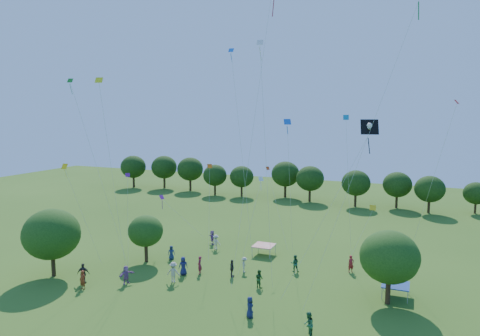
% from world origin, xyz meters
% --- Properties ---
extents(near_tree_west, '(5.29, 5.29, 6.50)m').
position_xyz_m(near_tree_west, '(-18.22, 11.57, 4.11)').
color(near_tree_west, '#422B19').
rests_on(near_tree_west, ground).
extents(near_tree_north, '(3.61, 3.61, 4.94)m').
position_xyz_m(near_tree_north, '(-12.36, 18.27, 3.30)').
color(near_tree_north, '#422B19').
rests_on(near_tree_north, ground).
extents(near_tree_east, '(4.73, 4.73, 6.08)m').
position_xyz_m(near_tree_east, '(11.60, 17.44, 3.94)').
color(near_tree_east, '#422B19').
rests_on(near_tree_east, ground).
extents(treeline, '(88.01, 8.77, 6.77)m').
position_xyz_m(treeline, '(-1.73, 55.43, 4.09)').
color(treeline, '#422B19').
rests_on(treeline, ground).
extents(tent_red_stripe, '(2.20, 2.20, 1.10)m').
position_xyz_m(tent_red_stripe, '(-1.74, 25.07, 1.04)').
color(tent_red_stripe, red).
rests_on(tent_red_stripe, ground).
extents(tent_blue, '(2.20, 2.20, 1.10)m').
position_xyz_m(tent_blue, '(12.11, 19.08, 1.04)').
color(tent_blue, navy).
rests_on(tent_blue, ground).
extents(crowd_person_0, '(0.83, 0.74, 1.49)m').
position_xyz_m(crowd_person_0, '(-10.31, 19.87, 0.74)').
color(crowd_person_0, navy).
rests_on(crowd_person_0, ground).
extents(crowd_person_1, '(0.75, 0.71, 1.70)m').
position_xyz_m(crowd_person_1, '(7.84, 23.35, 0.85)').
color(crowd_person_1, maroon).
rests_on(crowd_person_1, ground).
extents(crowd_person_2, '(0.93, 0.71, 1.68)m').
position_xyz_m(crowd_person_2, '(2.72, 21.45, 0.84)').
color(crowd_person_2, '#275C3B').
rests_on(crowd_person_2, ground).
extents(crowd_person_3, '(0.69, 1.07, 1.51)m').
position_xyz_m(crowd_person_3, '(-1.78, 19.43, 0.75)').
color(crowd_person_3, '#C0B89A').
rests_on(crowd_person_3, ground).
extents(crowd_person_4, '(1.21, 0.85, 1.89)m').
position_xyz_m(crowd_person_4, '(-14.29, 11.24, 0.94)').
color(crowd_person_4, '#3A332E').
rests_on(crowd_person_4, ground).
extents(crowd_person_5, '(1.09, 1.66, 1.68)m').
position_xyz_m(crowd_person_5, '(-10.66, 12.68, 0.84)').
color(crowd_person_5, '#9E5EA2').
rests_on(crowd_person_5, ground).
extents(crowd_person_6, '(0.86, 0.89, 1.63)m').
position_xyz_m(crowd_person_6, '(2.07, 10.93, 0.82)').
color(crowd_person_6, '#1A204C').
rests_on(crowd_person_6, ground).
extents(crowd_person_7, '(0.56, 0.73, 1.74)m').
position_xyz_m(crowd_person_7, '(-5.62, 17.39, 0.87)').
color(crowd_person_7, maroon).
rests_on(crowd_person_7, ground).
extents(crowd_person_8, '(0.48, 0.87, 1.77)m').
position_xyz_m(crowd_person_8, '(6.84, 9.87, 0.88)').
color(crowd_person_8, '#2A633C').
rests_on(crowd_person_8, ground).
extents(crowd_person_9, '(1.34, 0.77, 1.93)m').
position_xyz_m(crowd_person_9, '(-6.84, 14.59, 0.96)').
color(crowd_person_9, '#BBAD95').
rests_on(crowd_person_9, ground).
extents(crowd_person_10, '(1.00, 1.09, 1.74)m').
position_xyz_m(crowd_person_10, '(11.88, 23.66, 0.87)').
color(crowd_person_10, '#463A38').
rests_on(crowd_person_10, ground).
extents(crowd_person_11, '(1.37, 1.61, 1.69)m').
position_xyz_m(crowd_person_11, '(-8.61, 26.23, 0.85)').
color(crowd_person_11, '#9A5D9F').
rests_on(crowd_person_11, ground).
extents(crowd_person_12, '(0.98, 0.93, 1.79)m').
position_xyz_m(crowd_person_12, '(-6.94, 16.54, 0.89)').
color(crowd_person_12, navy).
rests_on(crowd_person_12, ground).
extents(crowd_person_13, '(0.66, 0.45, 1.69)m').
position_xyz_m(crowd_person_13, '(-13.44, 10.21, 0.85)').
color(crowd_person_13, maroon).
rests_on(crowd_person_13, ground).
extents(crowd_person_14, '(0.90, 0.73, 1.60)m').
position_xyz_m(crowd_person_14, '(0.78, 16.57, 0.80)').
color(crowd_person_14, '#265624').
rests_on(crowd_person_14, ground).
extents(crowd_person_15, '(1.16, 0.59, 1.73)m').
position_xyz_m(crowd_person_15, '(-7.37, 24.68, 0.87)').
color(crowd_person_15, beige).
rests_on(crowd_person_15, ground).
extents(crowd_person_16, '(0.62, 1.04, 1.66)m').
position_xyz_m(crowd_person_16, '(-2.42, 17.86, 0.83)').
color(crowd_person_16, '#403733').
rests_on(crowd_person_16, ground).
extents(pirate_kite, '(6.50, 3.24, 13.67)m').
position_xyz_m(pirate_kite, '(9.83, 14.70, 14.21)').
color(pirate_kite, black).
extents(red_high_kite, '(2.32, 4.47, 25.71)m').
position_xyz_m(red_high_kite, '(1.46, 15.91, 21.39)').
color(red_high_kite, red).
extents(small_kite_0, '(3.16, 6.09, 15.07)m').
position_xyz_m(small_kite_0, '(14.73, 18.01, 11.56)').
color(small_kite_0, red).
extents(small_kite_1, '(1.12, 3.29, 9.81)m').
position_xyz_m(small_kite_1, '(-14.58, 10.64, 9.17)').
color(small_kite_1, yellow).
extents(small_kite_2, '(1.97, 2.71, 4.70)m').
position_xyz_m(small_kite_2, '(9.18, 27.04, 5.35)').
color(small_kite_2, yellow).
extents(small_kite_3, '(7.01, 0.90, 21.38)m').
position_xyz_m(small_kite_3, '(11.01, 11.38, 16.45)').
color(small_kite_3, '#167B3A').
extents(small_kite_4, '(2.25, 0.76, 20.03)m').
position_xyz_m(small_kite_4, '(-2.40, 19.14, 15.67)').
color(small_kite_4, blue).
extents(small_kite_5, '(4.61, 2.09, 4.90)m').
position_xyz_m(small_kite_5, '(-12.74, 22.99, 5.30)').
color(small_kite_5, '#791890').
extents(small_kite_6, '(1.05, 1.34, 19.55)m').
position_xyz_m(small_kite_6, '(2.24, 13.28, 15.53)').
color(small_kite_6, silver).
extents(small_kite_7, '(1.04, 1.43, 13.97)m').
position_xyz_m(small_kite_7, '(7.05, 23.90, 11.91)').
color(small_kite_7, '#0C7CBB').
extents(small_kite_8, '(2.73, 1.00, 8.53)m').
position_xyz_m(small_kite_8, '(-0.62, 24.44, 7.61)').
color(small_kite_8, '#F43F0E').
extents(small_kite_9, '(1.28, 2.69, 9.07)m').
position_xyz_m(small_kite_9, '(-5.65, 19.72, 8.39)').
color(small_kite_9, '#FF600D').
extents(small_kite_10, '(2.22, 5.04, 16.78)m').
position_xyz_m(small_kite_10, '(-9.38, 9.23, 13.88)').
color(small_kite_10, yellow).
extents(small_kite_11, '(1.73, 4.74, 16.85)m').
position_xyz_m(small_kite_11, '(-11.98, 10.09, 13.23)').
color(small_kite_11, '#167A1B').
extents(small_kite_12, '(0.77, 3.18, 13.59)m').
position_xyz_m(small_kite_12, '(1.88, 21.49, 12.45)').
color(small_kite_12, blue).
extents(small_kite_13, '(0.97, 0.83, 8.88)m').
position_xyz_m(small_kite_13, '(-10.38, 12.92, 7.88)').
color(small_kite_13, '#791582').
extents(small_kite_14, '(1.84, 1.57, 8.67)m').
position_xyz_m(small_kite_14, '(0.59, 16.29, 8.02)').
color(small_kite_14, white).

